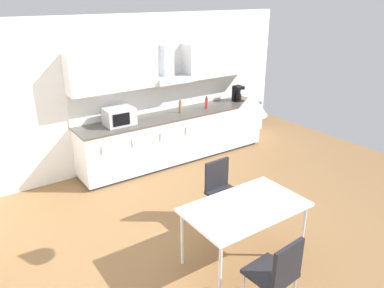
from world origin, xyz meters
The scene contains 13 objects.
ground_plane centered at (0.00, 0.00, -0.01)m, with size 9.27×7.22×0.02m, color brown.
wall_back centered at (0.00, 2.46, 1.30)m, with size 7.41×0.10×2.59m, color white.
kitchen_counter centered at (1.18, 2.08, 0.45)m, with size 3.63×0.68×0.89m.
backsplash_tile centered at (1.18, 2.39, 1.14)m, with size 3.61×0.02×0.49m, color silver.
upper_wall_cabinets centered at (1.18, 2.24, 1.74)m, with size 3.61×0.40×0.64m.
microwave centered at (0.09, 2.08, 1.03)m, with size 0.48×0.35×0.28m.
coffee_maker centered at (2.65, 2.10, 1.04)m, with size 0.18×0.19×0.30m.
bottle_red centered at (1.82, 2.02, 0.99)m, with size 0.06×0.06×0.23m.
bottle_brown centered at (1.28, 2.08, 0.99)m, with size 0.06×0.06×0.23m.
dining_table centered at (0.27, -0.78, 0.68)m, with size 1.34×0.80×0.73m.
chair_far_right centered at (0.57, 0.00, 0.53)m, with size 0.42×0.42×0.87m.
chair_near_left centered at (-0.03, -1.56, 0.53)m, with size 0.43×0.43×0.87m.
pendant_lamp centered at (0.27, -0.78, 1.88)m, with size 0.32×0.32×0.22m, color silver.
Camera 1 is at (-2.23, -3.37, 2.89)m, focal length 35.00 mm.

